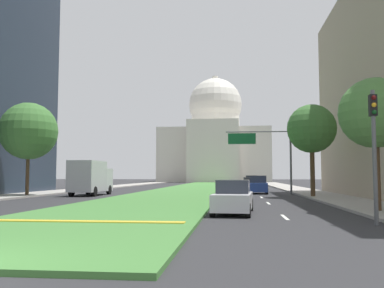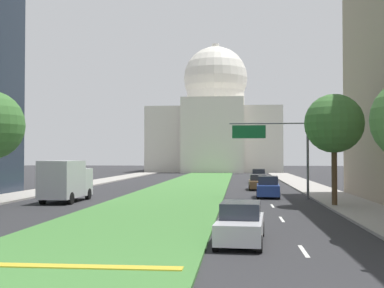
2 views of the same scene
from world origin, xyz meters
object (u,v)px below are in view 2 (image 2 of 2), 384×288
at_px(box_truck_delivery, 66,180).
at_px(sedan_far_horizon, 259,176).
at_px(street_tree_right_mid, 334,124).
at_px(overhead_guide_sign, 277,143).
at_px(sedan_lead_stopped, 241,224).
at_px(sedan_distant, 258,183).
at_px(capitol_building, 215,124).
at_px(sedan_midblock, 268,188).

bearing_deg(box_truck_delivery, sedan_far_horizon, 62.08).
distance_m(street_tree_right_mid, sedan_far_horizon, 32.93).
height_order(overhead_guide_sign, sedan_far_horizon, overhead_guide_sign).
bearing_deg(sedan_far_horizon, sedan_lead_stopped, -93.17).
distance_m(street_tree_right_mid, sedan_distant, 18.89).
bearing_deg(sedan_distant, box_truck_delivery, -134.57).
bearing_deg(sedan_distant, sedan_far_horizon, 87.28).
height_order(capitol_building, sedan_far_horizon, capitol_building).
xyz_separation_m(street_tree_right_mid, sedan_midblock, (-4.14, 7.58, -4.95)).
bearing_deg(overhead_guide_sign, sedan_distant, 96.25).
height_order(sedan_distant, box_truck_delivery, box_truck_delivery).
relative_size(street_tree_right_mid, sedan_midblock, 1.80).
bearing_deg(sedan_distant, overhead_guide_sign, -83.75).
distance_m(sedan_lead_stopped, sedan_distant, 32.70).
distance_m(capitol_building, sedan_distant, 68.64).
xyz_separation_m(street_tree_right_mid, sedan_distant, (-4.65, 17.61, -5.04)).
relative_size(capitol_building, sedan_far_horizon, 6.99).
bearing_deg(box_truck_delivery, sedan_midblock, 19.33).
bearing_deg(box_truck_delivery, sedan_distant, 45.43).
bearing_deg(box_truck_delivery, street_tree_right_mid, -5.77).
bearing_deg(street_tree_right_mid, sedan_lead_stopped, -113.63).
bearing_deg(sedan_far_horizon, street_tree_right_mid, -83.03).
height_order(sedan_lead_stopped, sedan_distant, sedan_lead_stopped).
xyz_separation_m(sedan_lead_stopped, box_truck_delivery, (-13.43, 17.05, 0.90)).
bearing_deg(overhead_guide_sign, capitol_building, 96.40).
bearing_deg(sedan_midblock, overhead_guide_sign, -57.41).
height_order(capitol_building, street_tree_right_mid, capitol_building).
bearing_deg(box_truck_delivery, capitol_building, 84.66).
xyz_separation_m(street_tree_right_mid, box_truck_delivery, (-20.00, 2.02, -4.13)).
bearing_deg(sedan_lead_stopped, box_truck_delivery, 128.21).
distance_m(capitol_building, sedan_midblock, 78.55).
height_order(overhead_guide_sign, sedan_midblock, overhead_guide_sign).
height_order(street_tree_right_mid, box_truck_delivery, street_tree_right_mid).
bearing_deg(sedan_midblock, sedan_far_horizon, 89.55).
height_order(sedan_lead_stopped, sedan_midblock, sedan_midblock).
distance_m(overhead_guide_sign, sedan_distant, 11.88).
xyz_separation_m(sedan_midblock, sedan_far_horizon, (0.19, 24.73, -0.00)).
bearing_deg(capitol_building, sedan_lead_stopped, -86.76).
bearing_deg(sedan_distant, sedan_midblock, -87.13).
distance_m(sedan_midblock, sedan_far_horizon, 24.73).
height_order(street_tree_right_mid, sedan_distant, street_tree_right_mid).
relative_size(sedan_far_horizon, box_truck_delivery, 0.70).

